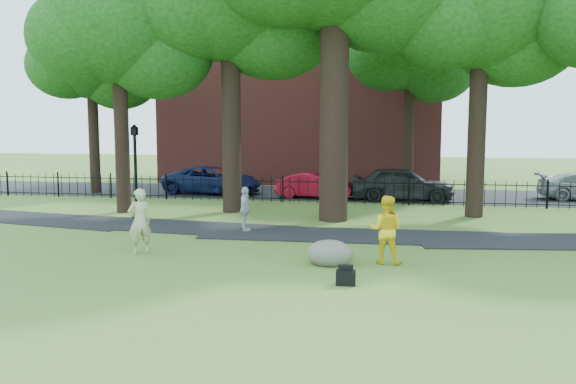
% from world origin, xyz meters
% --- Properties ---
extents(ground, '(120.00, 120.00, 0.00)m').
position_xyz_m(ground, '(0.00, 0.00, 0.00)').
color(ground, '#456824').
rests_on(ground, ground).
extents(footpath, '(36.07, 3.85, 0.03)m').
position_xyz_m(footpath, '(1.00, 3.90, 0.00)').
color(footpath, black).
rests_on(footpath, ground).
extents(street, '(80.00, 7.00, 0.02)m').
position_xyz_m(street, '(0.00, 16.00, 0.00)').
color(street, black).
rests_on(street, ground).
extents(iron_fence, '(44.00, 0.04, 1.20)m').
position_xyz_m(iron_fence, '(0.00, 12.00, 0.60)').
color(iron_fence, black).
rests_on(iron_fence, ground).
extents(brick_building, '(18.00, 8.00, 12.00)m').
position_xyz_m(brick_building, '(-4.00, 24.00, 6.00)').
color(brick_building, maroon).
rests_on(brick_building, ground).
extents(tree_row, '(26.82, 7.96, 12.42)m').
position_xyz_m(tree_row, '(0.52, 8.40, 8.15)').
color(tree_row, black).
rests_on(tree_row, ground).
extents(woman, '(0.80, 0.79, 1.85)m').
position_xyz_m(woman, '(-4.78, 0.19, 0.93)').
color(woman, tan).
rests_on(woman, ground).
extents(man, '(0.94, 0.77, 1.80)m').
position_xyz_m(man, '(2.11, 0.22, 0.90)').
color(man, yellow).
rests_on(man, ground).
extents(pedestrian, '(0.54, 0.97, 1.56)m').
position_xyz_m(pedestrian, '(-2.73, 4.05, 0.78)').
color(pedestrian, '#BABAC0').
rests_on(pedestrian, ground).
extents(boulder, '(1.42, 1.21, 0.71)m').
position_xyz_m(boulder, '(0.69, -0.19, 0.36)').
color(boulder, '#625F52').
rests_on(boulder, ground).
extents(lamppost, '(0.37, 0.37, 3.73)m').
position_xyz_m(lamppost, '(-7.67, 5.97, 1.83)').
color(lamppost, black).
rests_on(lamppost, ground).
extents(backpack, '(0.46, 0.30, 0.33)m').
position_xyz_m(backpack, '(1.27, -2.03, 0.17)').
color(backpack, black).
rests_on(backpack, ground).
extents(red_bag, '(0.45, 0.36, 0.26)m').
position_xyz_m(red_bag, '(0.94, 0.49, 0.13)').
color(red_bag, maroon).
rests_on(red_bag, ground).
extents(red_sedan, '(4.10, 1.84, 1.30)m').
position_xyz_m(red_sedan, '(-1.67, 13.82, 0.65)').
color(red_sedan, maroon).
rests_on(red_sedan, ground).
extents(navy_van, '(5.61, 3.05, 1.49)m').
position_xyz_m(navy_van, '(-7.45, 14.75, 0.75)').
color(navy_van, '#0D1841').
rests_on(navy_van, ground).
extents(grey_car, '(4.99, 2.06, 1.69)m').
position_xyz_m(grey_car, '(2.72, 13.62, 0.85)').
color(grey_car, black).
rests_on(grey_car, ground).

